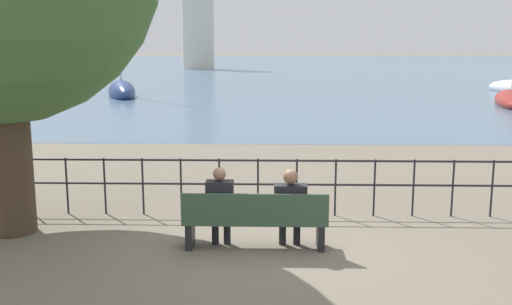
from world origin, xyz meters
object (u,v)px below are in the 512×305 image
park_bench (255,221)px  seated_person_left (220,204)px  sailboat_1 (512,99)px  sailboat_0 (122,91)px  seated_person_right (290,205)px  harbor_lighthouse (197,7)px

park_bench → seated_person_left: size_ratio=1.75×
sailboat_1 → park_bench: bearing=-101.1°
park_bench → sailboat_0: size_ratio=0.19×
sailboat_0 → sailboat_1: 23.89m
seated_person_left → sailboat_0: (-9.11, 28.87, -0.32)m
park_bench → seated_person_left: seated_person_left is taller
seated_person_left → seated_person_right: seated_person_left is taller
seated_person_right → sailboat_0: 30.61m
harbor_lighthouse → seated_person_left: bearing=-82.5°
park_bench → sailboat_0: sailboat_0 is taller
sailboat_0 → harbor_lighthouse: 55.55m
park_bench → harbor_lighthouse: bearing=97.9°
sailboat_0 → sailboat_1: (23.45, -4.60, -0.11)m
park_bench → sailboat_0: bearing=108.4°
park_bench → sailboat_1: sailboat_1 is taller
park_bench → seated_person_left: bearing=171.5°
seated_person_left → seated_person_right: (1.07, -0.00, -0.00)m
sailboat_0 → harbor_lighthouse: size_ratio=0.56×
park_bench → seated_person_right: bearing=8.3°
seated_person_right → sailboat_0: (-10.18, 28.87, -0.31)m
seated_person_right → sailboat_1: size_ratio=0.14×
seated_person_right → harbor_lighthouse: 84.96m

